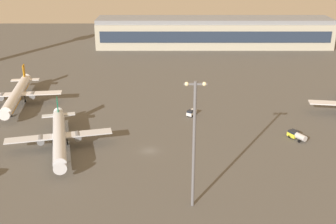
% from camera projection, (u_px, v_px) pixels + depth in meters
% --- Properties ---
extents(ground_plane, '(416.00, 416.00, 0.00)m').
position_uv_depth(ground_plane, '(151.00, 151.00, 122.63)').
color(ground_plane, '#56544F').
extents(terminal_building, '(132.68, 22.40, 16.40)m').
position_uv_depth(terminal_building, '(215.00, 32.00, 243.09)').
color(terminal_building, '#B2AD99').
rests_on(terminal_building, ground).
extents(airplane_terminal_side, '(30.44, 38.82, 10.08)m').
position_uv_depth(airplane_terminal_side, '(61.00, 136.00, 122.94)').
color(airplane_terminal_side, silver).
rests_on(airplane_terminal_side, ground).
extents(airplane_near_gate, '(32.32, 41.39, 10.62)m').
position_uv_depth(airplane_near_gate, '(19.00, 94.00, 156.44)').
color(airplane_near_gate, white).
rests_on(airplane_near_gate, ground).
extents(fuel_truck, '(5.08, 6.47, 2.35)m').
position_uv_depth(fuel_truck, '(299.00, 135.00, 129.13)').
color(fuel_truck, yellow).
rests_on(fuel_truck, ground).
extents(cargo_loader, '(3.84, 4.55, 2.25)m').
position_uv_depth(cargo_loader, '(193.00, 113.00, 147.03)').
color(cargo_loader, white).
rests_on(cargo_loader, ground).
extents(apron_light_east, '(4.80, 0.90, 29.77)m').
position_uv_depth(apron_light_east, '(196.00, 139.00, 90.98)').
color(apron_light_east, slate).
rests_on(apron_light_east, ground).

